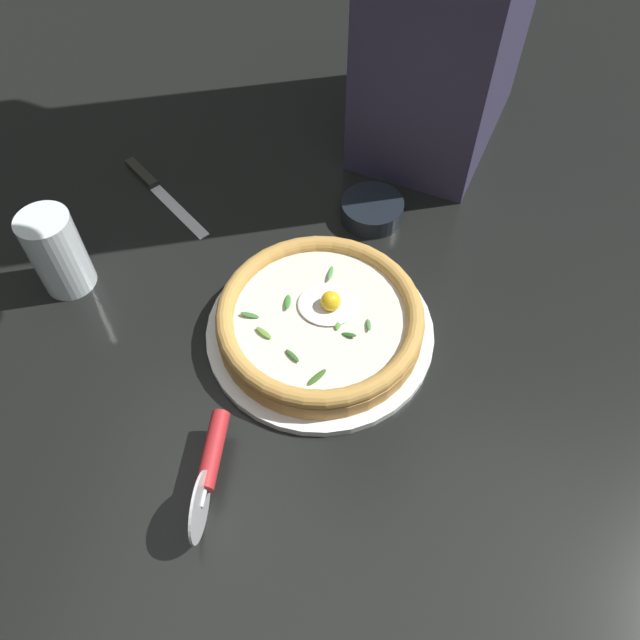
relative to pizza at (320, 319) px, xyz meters
name	(u,v)px	position (x,y,z in m)	size (l,w,h in m)	color
ground_plane	(337,350)	(0.03, -0.01, -0.05)	(2.40, 2.40, 0.03)	black
pizza_plate	(320,331)	(0.00, 0.00, -0.03)	(0.31, 0.31, 0.01)	white
pizza	(320,319)	(0.00, 0.00, 0.00)	(0.28, 0.28, 0.06)	#CA8C44
side_bowl	(372,210)	(0.05, 0.23, -0.02)	(0.10, 0.10, 0.03)	black
pizza_cutter	(209,466)	(-0.09, -0.22, 0.01)	(0.03, 0.15, 0.08)	silver
table_knife	(154,185)	(-0.31, 0.25, -0.03)	(0.18, 0.16, 0.01)	silver
drinking_glass	(60,257)	(-0.37, 0.04, 0.02)	(0.07, 0.07, 0.13)	silver
pepper_shaker	(419,150)	(0.11, 0.35, 0.01)	(0.03, 0.03, 0.09)	silver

